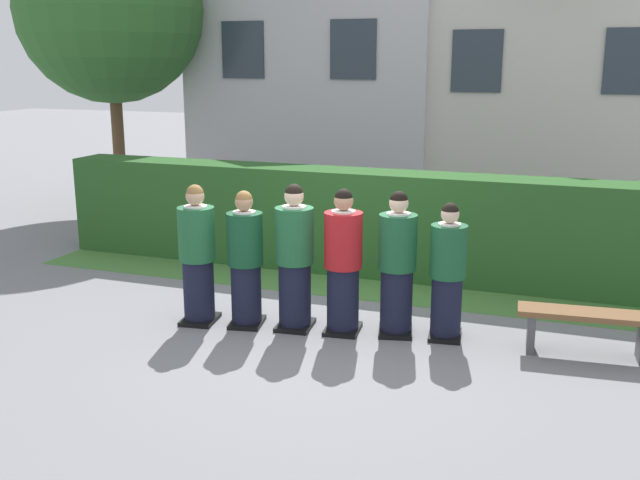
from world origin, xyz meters
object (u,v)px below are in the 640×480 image
student_front_row_0 (198,258)px  wooden_bench (587,323)px  student_front_row_4 (397,267)px  student_front_row_5 (447,275)px  student_front_row_2 (295,261)px  student_in_red_blazer (343,265)px  student_front_row_1 (245,262)px

student_front_row_0 → wooden_bench: (4.27, 0.48, -0.43)m
student_front_row_0 → wooden_bench: student_front_row_0 is taller
student_front_row_4 → student_front_row_0: bearing=-169.4°
student_front_row_0 → student_front_row_4: size_ratio=1.00×
student_front_row_4 → student_front_row_5: (0.55, 0.06, -0.05)m
student_front_row_2 → student_in_red_blazer: bearing=7.1°
student_front_row_5 → wooden_bench: (1.46, -0.00, -0.37)m
student_front_row_2 → student_front_row_5: student_front_row_2 is taller
student_front_row_0 → wooden_bench: size_ratio=1.15×
student_front_row_5 → student_in_red_blazer: bearing=-169.7°
student_front_row_1 → student_front_row_5: student_front_row_1 is taller
student_front_row_0 → wooden_bench: 4.32m
student_front_row_5 → wooden_bench: student_front_row_5 is taller
wooden_bench → student_in_red_blazer: bearing=-175.5°
student_front_row_2 → wooden_bench: 3.19m
student_front_row_1 → student_front_row_2: student_front_row_2 is taller
wooden_bench → student_front_row_1: bearing=-174.1°
student_front_row_2 → student_front_row_4: (1.13, 0.22, -0.02)m
student_in_red_blazer → student_front_row_0: bearing=-170.7°
student_front_row_0 → student_front_row_1: (0.56, 0.10, -0.03)m
student_front_row_1 → student_front_row_4: student_front_row_4 is taller
student_front_row_4 → student_front_row_1: bearing=-169.2°
student_front_row_1 → student_front_row_2: (0.56, 0.11, 0.05)m
student_in_red_blazer → student_front_row_4: bearing=14.3°
student_front_row_2 → student_front_row_4: 1.16m
student_front_row_2 → wooden_bench: student_front_row_2 is taller
student_front_row_0 → student_in_red_blazer: bearing=9.3°
student_front_row_0 → student_front_row_2: student_front_row_2 is taller
student_front_row_1 → student_front_row_4: size_ratio=0.97×
student_front_row_5 → student_front_row_0: bearing=-170.3°
student_front_row_2 → student_in_red_blazer: 0.56m
student_front_row_5 → wooden_bench: 1.51m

